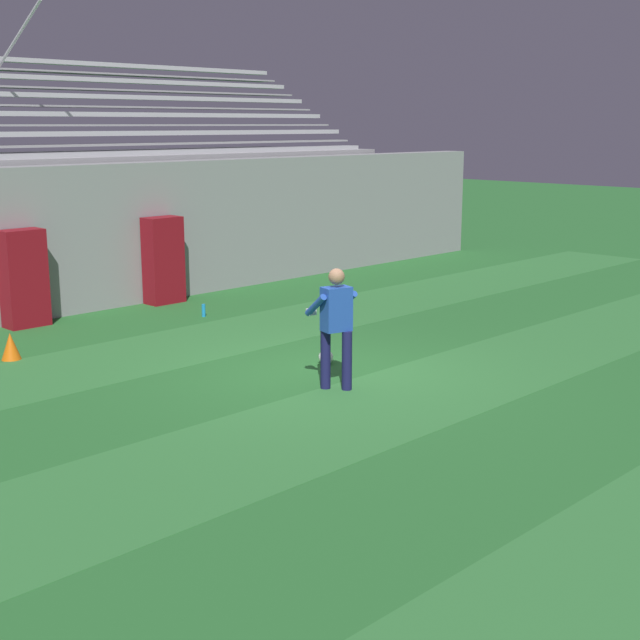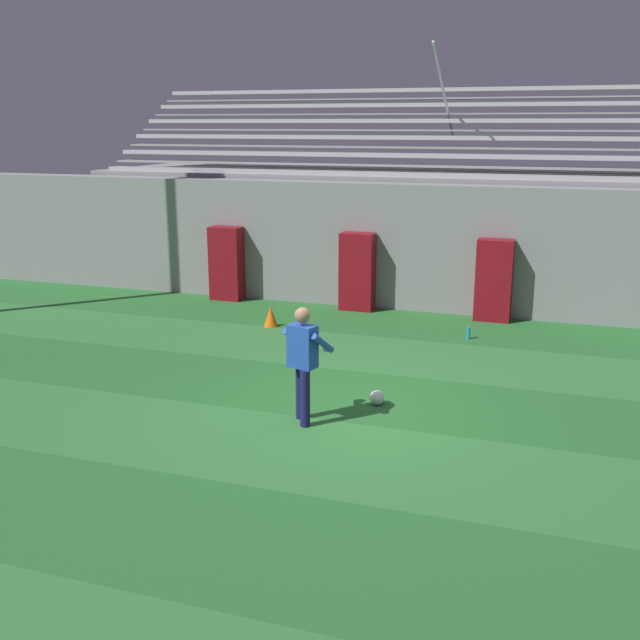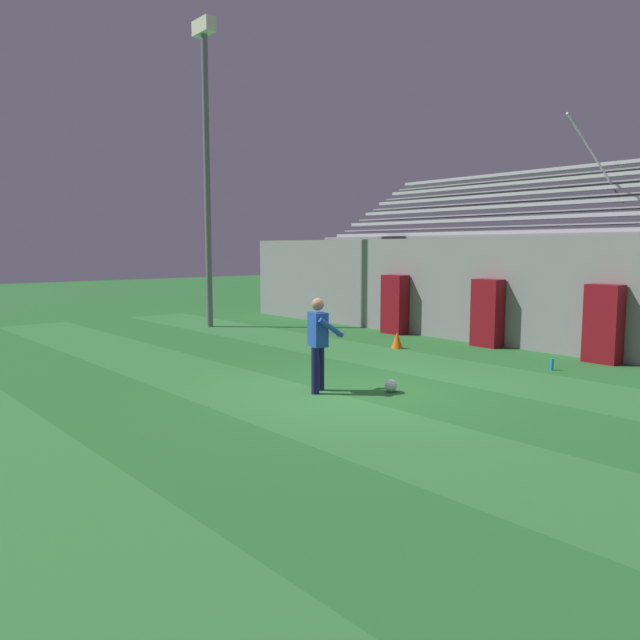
{
  "view_description": "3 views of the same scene",
  "coord_description": "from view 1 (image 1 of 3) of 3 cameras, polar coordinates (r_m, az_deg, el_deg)",
  "views": [
    {
      "loc": [
        -8.91,
        -8.72,
        3.55
      ],
      "look_at": [
        -0.28,
        -0.23,
        0.88
      ],
      "focal_mm": 50.0,
      "sensor_mm": 36.0,
      "label": 1
    },
    {
      "loc": [
        2.94,
        -9.93,
        4.09
      ],
      "look_at": [
        -0.23,
        -0.49,
        1.46
      ],
      "focal_mm": 42.0,
      "sensor_mm": 36.0,
      "label": 2
    },
    {
      "loc": [
        7.83,
        -7.64,
        2.54
      ],
      "look_at": [
        -0.54,
        -0.52,
        1.26
      ],
      "focal_mm": 35.0,
      "sensor_mm": 36.0,
      "label": 3
    }
  ],
  "objects": [
    {
      "name": "traffic_cone",
      "position": [
        14.47,
        -19.19,
        -1.6
      ],
      "size": [
        0.3,
        0.3,
        0.42
      ],
      "primitive_type": "cone",
      "color": "orange",
      "rests_on": "ground"
    },
    {
      "name": "bleacher_stand",
      "position": [
        20.11,
        -19.01,
        5.95
      ],
      "size": [
        18.0,
        4.75,
        5.83
      ],
      "color": "gray",
      "rests_on": "ground"
    },
    {
      "name": "soccer_ball",
      "position": [
        13.43,
        0.37,
        -2.39
      ],
      "size": [
        0.22,
        0.22,
        0.22
      ],
      "primitive_type": "sphere",
      "color": "white",
      "rests_on": "ground"
    },
    {
      "name": "goalkeeper",
      "position": [
        12.0,
        1.01,
        -0.05
      ],
      "size": [
        0.68,
        0.66,
        1.67
      ],
      "color": "#19194C",
      "rests_on": "ground"
    },
    {
      "name": "ground_plane",
      "position": [
        12.96,
        0.16,
        -3.45
      ],
      "size": [
        80.0,
        80.0,
        0.0
      ],
      "primitive_type": "plane",
      "color": "#286B2D"
    },
    {
      "name": "back_wall",
      "position": [
        17.77,
        -15.05,
        5.07
      ],
      "size": [
        24.0,
        0.6,
        2.8
      ],
      "primitive_type": "cube",
      "color": "gray",
      "rests_on": "ground"
    },
    {
      "name": "turf_stripe_far",
      "position": [
        14.99,
        -7.51,
        -1.35
      ],
      "size": [
        28.0,
        2.2,
        0.01
      ],
      "primitive_type": "cube",
      "color": "#337A38",
      "rests_on": "ground"
    },
    {
      "name": "turf_stripe_mid",
      "position": [
        11.94,
        5.67,
        -4.89
      ],
      "size": [
        28.0,
        2.2,
        0.01
      ],
      "primitive_type": "cube",
      "color": "#337A38",
      "rests_on": "ground"
    },
    {
      "name": "padding_pillar_gate_right",
      "position": [
        18.19,
        -9.99,
        3.78
      ],
      "size": [
        0.75,
        0.44,
        1.74
      ],
      "primitive_type": "cube",
      "color": "maroon",
      "rests_on": "ground"
    },
    {
      "name": "water_bottle",
      "position": [
        16.87,
        -7.46,
        0.61
      ],
      "size": [
        0.07,
        0.07,
        0.24
      ],
      "primitive_type": "cylinder",
      "color": "#1E8CD8",
      "rests_on": "ground"
    },
    {
      "name": "padding_pillar_gate_left",
      "position": [
        16.65,
        -18.42,
        2.54
      ],
      "size": [
        0.75,
        0.44,
        1.74
      ],
      "primitive_type": "cube",
      "color": "maroon",
      "rests_on": "ground"
    }
  ]
}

